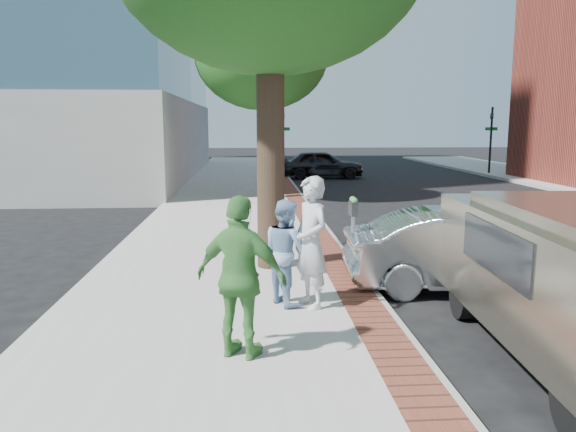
{
  "coord_description": "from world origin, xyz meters",
  "views": [
    {
      "loc": [
        -1.02,
        -8.66,
        2.87
      ],
      "look_at": [
        -0.3,
        1.47,
        1.2
      ],
      "focal_mm": 35.0,
      "sensor_mm": 36.0,
      "label": 1
    }
  ],
  "objects": [
    {
      "name": "person_gray",
      "position": [
        -0.11,
        -0.57,
        1.13
      ],
      "size": [
        0.73,
        0.85,
        1.97
      ],
      "primitive_type": "imported",
      "rotation": [
        0.0,
        0.0,
        -1.13
      ],
      "color": "silver",
      "rests_on": "sidewalk"
    },
    {
      "name": "person_green",
      "position": [
        -1.12,
        -2.35,
        1.11
      ],
      "size": [
        1.22,
        0.9,
        1.92
      ],
      "primitive_type": "imported",
      "rotation": [
        0.0,
        0.0,
        2.7
      ],
      "color": "#478C3F",
      "rests_on": "sidewalk"
    },
    {
      "name": "curb",
      "position": [
        1.05,
        8.0,
        0.07
      ],
      "size": [
        0.1,
        60.0,
        0.15
      ],
      "primitive_type": "cube",
      "color": "gray",
      "rests_on": "ground"
    },
    {
      "name": "bg_car",
      "position": [
        2.89,
        21.11,
        0.75
      ],
      "size": [
        4.47,
        1.91,
        1.5
      ],
      "primitive_type": "imported",
      "rotation": [
        0.0,
        0.0,
        1.54
      ],
      "color": "black",
      "rests_on": "ground"
    },
    {
      "name": "ground",
      "position": [
        0.0,
        0.0,
        0.0
      ],
      "size": [
        120.0,
        120.0,
        0.0
      ],
      "primitive_type": "plane",
      "color": "black",
      "rests_on": "ground"
    },
    {
      "name": "signal_far",
      "position": [
        12.5,
        22.0,
        2.25
      ],
      "size": [
        0.7,
        0.15,
        3.8
      ],
      "color": "black",
      "rests_on": "ground"
    },
    {
      "name": "office_base",
      "position": [
        -13.0,
        22.0,
        2.0
      ],
      "size": [
        18.2,
        22.2,
        4.0
      ],
      "primitive_type": "cube",
      "color": "gray",
      "rests_on": "ground"
    },
    {
      "name": "sedan_silver",
      "position": [
        2.77,
        0.6,
        0.7
      ],
      "size": [
        4.3,
        1.68,
        1.39
      ],
      "primitive_type": "imported",
      "rotation": [
        0.0,
        0.0,
        1.52
      ],
      "color": "#B0B4B8",
      "rests_on": "ground"
    },
    {
      "name": "signal_near",
      "position": [
        0.9,
        22.0,
        2.25
      ],
      "size": [
        0.7,
        0.15,
        3.8
      ],
      "color": "black",
      "rests_on": "ground"
    },
    {
      "name": "parking_meter",
      "position": [
        0.79,
        0.84,
        1.21
      ],
      "size": [
        0.12,
        0.32,
        1.47
      ],
      "color": "gray",
      "rests_on": "sidewalk"
    },
    {
      "name": "brick_strip",
      "position": [
        0.7,
        8.0,
        0.15
      ],
      "size": [
        0.6,
        60.0,
        0.01
      ],
      "primitive_type": "cube",
      "color": "brown",
      "rests_on": "sidewalk"
    },
    {
      "name": "sidewalk",
      "position": [
        -1.5,
        8.0,
        0.07
      ],
      "size": [
        5.0,
        60.0,
        0.15
      ],
      "primitive_type": "cube",
      "color": "#9E9991",
      "rests_on": "ground"
    },
    {
      "name": "person_officer",
      "position": [
        -0.46,
        -0.36,
        0.95
      ],
      "size": [
        0.9,
        0.97,
        1.61
      ],
      "primitive_type": "imported",
      "rotation": [
        0.0,
        0.0,
        2.05
      ],
      "color": "#7D9DC2",
      "rests_on": "sidewalk"
    },
    {
      "name": "tree_far",
      "position": [
        -0.5,
        12.0,
        5.3
      ],
      "size": [
        4.8,
        4.8,
        7.14
      ],
      "color": "black",
      "rests_on": "sidewalk"
    }
  ]
}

